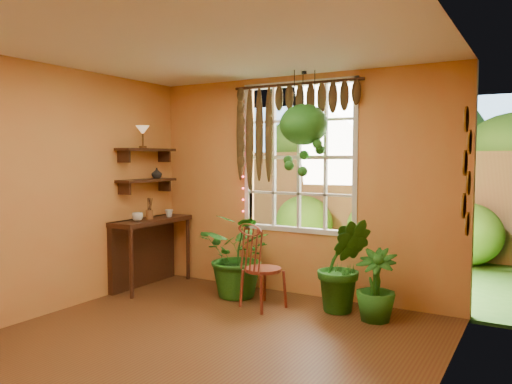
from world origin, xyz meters
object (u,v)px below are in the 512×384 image
hanging_basket (304,132)px  potted_plant_left (240,255)px  counter_ledge (146,244)px  windsor_chair (261,280)px  potted_plant_mid (344,265)px

hanging_basket → potted_plant_left: bearing=-159.8°
potted_plant_left → hanging_basket: 1.67m
counter_ledge → windsor_chair: bearing=-3.1°
windsor_chair → hanging_basket: size_ratio=0.90×
windsor_chair → potted_plant_left: size_ratio=1.08×
counter_ledge → hanging_basket: hanging_basket is taller
windsor_chair → potted_plant_left: bearing=169.5°
counter_ledge → potted_plant_mid: (2.67, 0.22, -0.03)m
windsor_chair → potted_plant_left: 0.54m
potted_plant_left → hanging_basket: hanging_basket is taller
windsor_chair → potted_plant_mid: size_ratio=1.07×
potted_plant_left → potted_plant_mid: 1.30m
counter_ledge → potted_plant_left: potted_plant_left is taller
counter_ledge → windsor_chair: 1.83m
counter_ledge → potted_plant_left: bearing=6.7°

